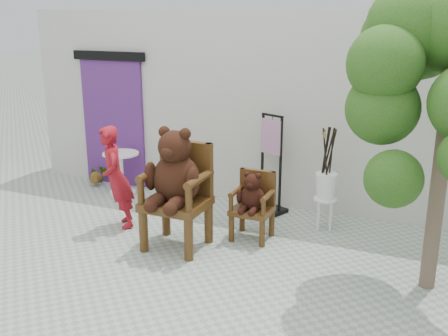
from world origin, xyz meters
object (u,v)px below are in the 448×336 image
chair_small (253,199)px  display_stand (271,175)px  person (117,178)px  stool_bucket (326,185)px  cafe_table (121,168)px  tree (419,55)px  chair_big (176,180)px

chair_small → display_stand: (-0.09, 1.02, 0.03)m
person → display_stand: size_ratio=0.96×
chair_small → stool_bucket: bearing=40.7°
display_stand → stool_bucket: display_stand is taller
display_stand → cafe_table: bearing=-153.6°
person → tree: tree is taller
person → tree: 4.21m
stool_bucket → cafe_table: bearing=177.4°
stool_bucket → tree: tree is taller
cafe_table → display_stand: size_ratio=0.47×
chair_small → stool_bucket: size_ratio=0.64×
person → tree: bearing=51.8°
person → stool_bucket: 2.92m
person → tree: (3.81, 0.03, 1.78)m
person → cafe_table: (-0.79, 1.25, -0.29)m
person → cafe_table: 1.51m
cafe_table → display_stand: 2.59m
chair_big → display_stand: size_ratio=1.05×
cafe_table → stool_bucket: bearing=-2.6°
chair_small → cafe_table: chair_small is taller
stool_bucket → tree: size_ratio=0.44×
stool_bucket → display_stand: bearing=160.6°
person → stool_bucket: size_ratio=1.00×
chair_small → person: (-1.89, -0.39, 0.17)m
person → cafe_table: person is taller
chair_big → display_stand: (0.71, 1.65, -0.32)m
chair_small → person: bearing=-168.3°
chair_big → tree: size_ratio=0.48×
chair_small → display_stand: size_ratio=0.62×
display_stand → chair_big: bearing=-90.4°
person → display_stand: (1.79, 1.41, -0.14)m
chair_big → stool_bucket: bearing=39.4°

